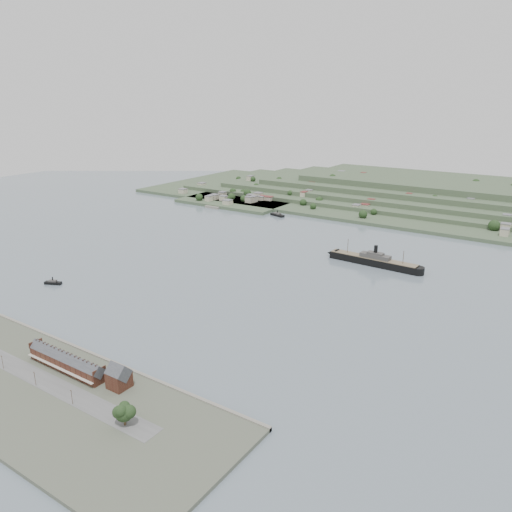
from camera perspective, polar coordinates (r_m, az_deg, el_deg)
The scene contains 10 objects.
ground at distance 402.22m, azimuth -0.26°, elevation -3.26°, with size 1400.00×1400.00×0.00m, color slate.
near_shore at distance 283.51m, azimuth -22.63°, elevation -14.23°, with size 220.00×80.00×2.60m.
terrace_row at distance 296.69m, azimuth -20.86°, elevation -11.21°, with size 55.60×9.80×11.07m.
gabled_building at distance 271.48m, azimuth -15.41°, elevation -13.15°, with size 10.40×10.18×14.09m.
far_peninsula at distance 739.03m, azimuth 19.09°, elevation 6.55°, with size 760.00×309.00×30.00m.
steamship at distance 459.06m, azimuth 12.98°, elevation -0.47°, with size 92.70×15.04×22.23m.
tugboat at distance 433.85m, azimuth -22.18°, elevation -2.82°, with size 14.12×9.20×6.23m.
ferry_west at distance 629.41m, azimuth 2.46°, elevation 4.74°, with size 21.07×10.49×7.61m.
ferry_east at distance 459.40m, azimuth 14.45°, elevation -0.89°, with size 19.22×10.85×6.96m.
fig_tree at distance 243.12m, azimuth -14.87°, elevation -16.88°, with size 10.34×8.95×11.54m.
Camera 1 is at (210.21, -310.53, 145.48)m, focal length 35.00 mm.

